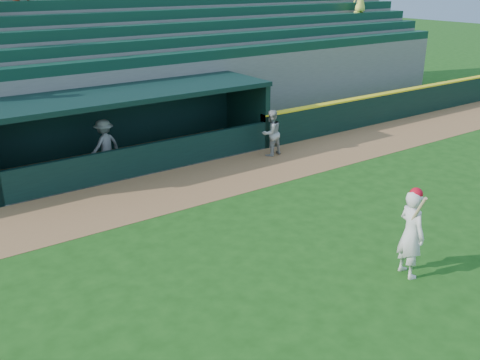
% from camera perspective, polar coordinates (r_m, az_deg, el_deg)
% --- Properties ---
extents(ground, '(120.00, 120.00, 0.00)m').
position_cam_1_polar(ground, '(12.34, 4.32, -7.84)').
color(ground, '#194711').
rests_on(ground, ground).
extents(warning_track, '(40.00, 3.00, 0.01)m').
position_cam_1_polar(warning_track, '(16.04, -6.80, -0.85)').
color(warning_track, olive).
rests_on(warning_track, ground).
extents(field_wall_right, '(15.50, 0.30, 1.20)m').
position_cam_1_polar(field_wall_right, '(24.85, 16.92, 7.72)').
color(field_wall_right, black).
rests_on(field_wall_right, ground).
extents(wall_stripe_right, '(15.50, 0.32, 0.06)m').
position_cam_1_polar(wall_stripe_right, '(24.72, 17.07, 9.14)').
color(wall_stripe_right, yellow).
rests_on(wall_stripe_right, field_wall_right).
extents(dugout_player_front, '(0.83, 0.68, 1.62)m').
position_cam_1_polar(dugout_player_front, '(18.66, 3.35, 5.02)').
color(dugout_player_front, '#A6A6A1').
rests_on(dugout_player_front, ground).
extents(dugout_player_inside, '(1.22, 0.94, 1.67)m').
position_cam_1_polar(dugout_player_inside, '(17.76, -14.23, 3.66)').
color(dugout_player_inside, '#9F9E9A').
rests_on(dugout_player_inside, ground).
extents(dugout, '(9.40, 2.80, 2.46)m').
position_cam_1_polar(dugout, '(18.29, -11.70, 6.08)').
color(dugout, slate).
rests_on(dugout, ground).
extents(stands, '(34.50, 6.32, 7.59)m').
position_cam_1_polar(stands, '(22.25, -16.87, 11.01)').
color(stands, slate).
rests_on(stands, ground).
extents(batter_at_plate, '(0.62, 0.85, 1.99)m').
position_cam_1_polar(batter_at_plate, '(11.62, 17.81, -5.33)').
color(batter_at_plate, silver).
rests_on(batter_at_plate, ground).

